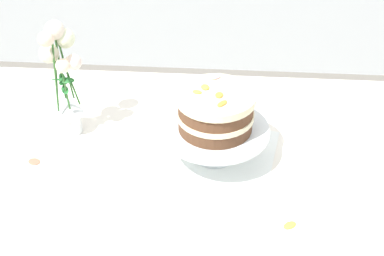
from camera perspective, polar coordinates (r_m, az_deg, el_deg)
name	(u,v)px	position (r m, az deg, el deg)	size (l,w,h in m)	color
dining_table	(177,196)	(1.45, -1.66, -7.45)	(1.40, 1.00, 0.74)	white
linen_napkin	(214,157)	(1.44, 2.44, -3.15)	(0.32, 0.32, 0.00)	white
cake_stand	(215,133)	(1.39, 2.52, -0.52)	(0.29, 0.29, 0.10)	silver
layer_cake	(216,111)	(1.35, 2.59, 1.91)	(0.21, 0.21, 0.11)	brown
flower_vase	(63,82)	(1.49, -13.90, 4.85)	(0.11, 0.12, 0.34)	silver
teacup	(381,208)	(1.32, 19.92, -8.24)	(0.12, 0.11, 0.07)	white
loose_petal_0	(34,162)	(1.48, -16.87, -3.53)	(0.04, 0.03, 0.00)	#E56B51
loose_petal_1	(290,225)	(1.27, 10.64, -10.40)	(0.04, 0.02, 0.00)	yellow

